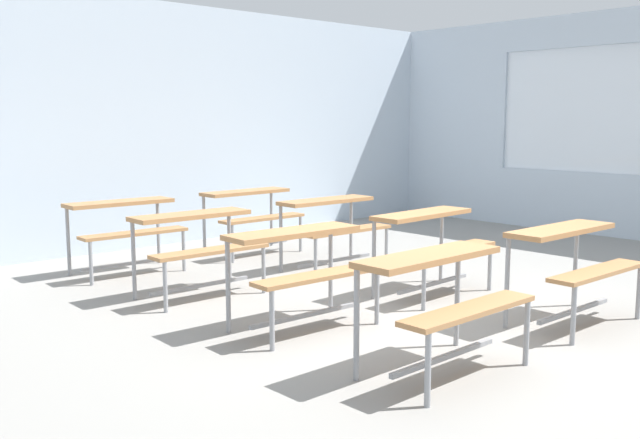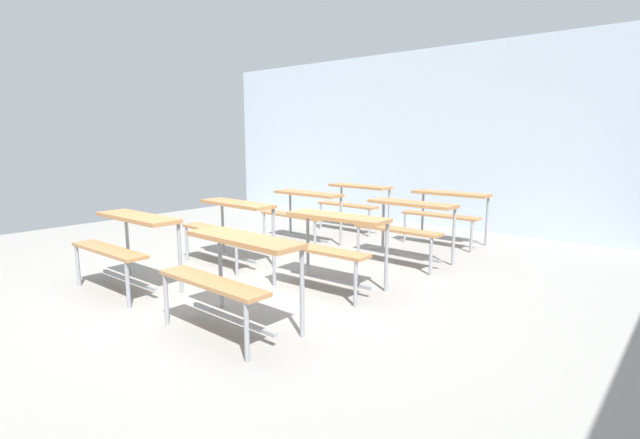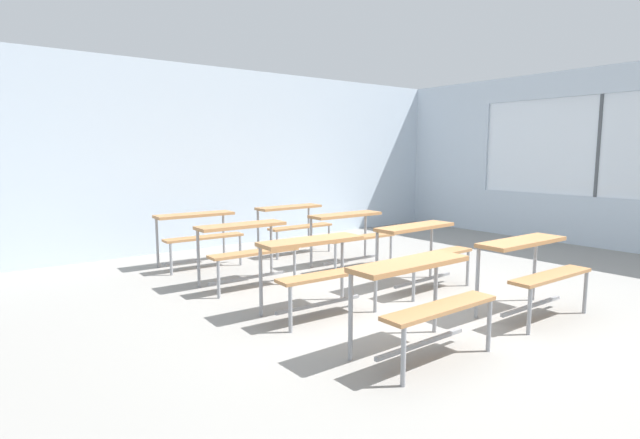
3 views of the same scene
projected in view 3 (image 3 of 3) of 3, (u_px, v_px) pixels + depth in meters
The scene contains 11 objects.
ground at pixel (417, 312), 5.11m from camera, with size 10.00×9.00×0.05m, color gray.
wall_back at pixel (217, 158), 8.43m from camera, with size 10.00×0.12×3.00m, color silver.
wall_right at pixel (640, 162), 7.83m from camera, with size 0.12×9.00×3.00m.
desk_bench_r0c0 at pixel (420, 286), 3.90m from camera, with size 1.10×0.59×0.74m.
desk_bench_r0c1 at pixel (531, 259), 4.87m from camera, with size 1.11×0.61×0.74m.
desk_bench_r1c0 at pixel (317, 258), 4.92m from camera, with size 1.13×0.64×0.74m.
desk_bench_r1c1 at pixel (422, 241), 5.86m from camera, with size 1.12×0.63×0.74m.
desk_bench_r2c0 at pixel (246, 239), 5.96m from camera, with size 1.11×0.62×0.74m.
desk_bench_r2c1 at pixel (350, 227), 6.99m from camera, with size 1.11×0.62×0.74m.
desk_bench_r3c0 at pixel (198, 227), 6.99m from camera, with size 1.12×0.63×0.74m.
desk_bench_r3c1 at pixel (293, 218), 7.96m from camera, with size 1.10×0.60×0.74m.
Camera 3 is at (-3.80, -3.30, 1.60)m, focal length 28.00 mm.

